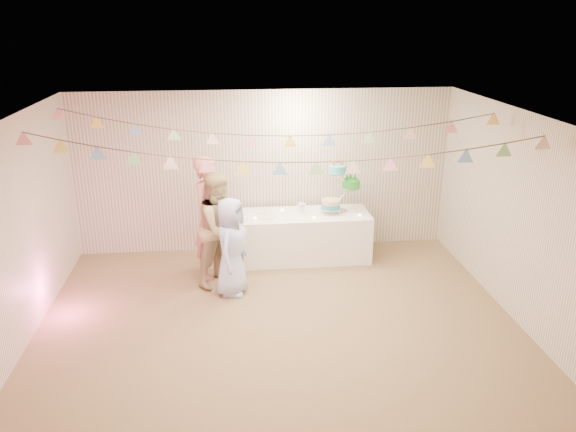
{
  "coord_description": "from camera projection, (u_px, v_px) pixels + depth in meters",
  "views": [
    {
      "loc": [
        -0.55,
        -6.18,
        3.68
      ],
      "look_at": [
        0.2,
        0.8,
        1.15
      ],
      "focal_mm": 35.0,
      "sensor_mm": 36.0,
      "label": 1
    }
  ],
  "objects": [
    {
      "name": "cake_stand",
      "position": [
        340.0,
        188.0,
        8.72
      ],
      "size": [
        0.7,
        0.41,
        0.78
      ],
      "primitive_type": null,
      "color": "silver",
      "rests_on": "table"
    },
    {
      "name": "platter",
      "position": [
        265.0,
        216.0,
        8.64
      ],
      "size": [
        0.36,
        0.36,
        0.02
      ],
      "primitive_type": "cylinder",
      "color": "white",
      "rests_on": "table"
    },
    {
      "name": "table",
      "position": [
        305.0,
        236.0,
        8.88
      ],
      "size": [
        1.99,
        0.8,
        0.75
      ],
      "primitive_type": "cube",
      "color": "white",
      "rests_on": "floor"
    },
    {
      "name": "cake_bottom",
      "position": [
        331.0,
        208.0,
        8.75
      ],
      "size": [
        0.31,
        0.31,
        0.15
      ],
      "primitive_type": null,
      "color": "teal",
      "rests_on": "cake_stand"
    },
    {
      "name": "front_wall",
      "position": [
        308.0,
        343.0,
        4.31
      ],
      "size": [
        6.0,
        6.0,
        0.0
      ],
      "primitive_type": "plane",
      "color": "silver",
      "rests_on": "ground"
    },
    {
      "name": "bunting_front",
      "position": [
        280.0,
        147.0,
        6.11
      ],
      "size": [
        5.6,
        0.9,
        0.36
      ],
      "primitive_type": null,
      "color": "#72A5E5",
      "rests_on": "ceiling"
    },
    {
      "name": "ceiling",
      "position": [
        278.0,
        118.0,
        6.2
      ],
      "size": [
        6.0,
        6.0,
        0.0
      ],
      "primitive_type": "plane",
      "color": "silver",
      "rests_on": "ground"
    },
    {
      "name": "right_wall",
      "position": [
        519.0,
        218.0,
        6.94
      ],
      "size": [
        5.0,
        5.0,
        0.0
      ],
      "primitive_type": "plane",
      "color": "silver",
      "rests_on": "ground"
    },
    {
      "name": "tealight_3",
      "position": [
        325.0,
        207.0,
        8.99
      ],
      "size": [
        0.04,
        0.04,
        0.03
      ],
      "primitive_type": "cylinder",
      "color": "#FFD88C",
      "rests_on": "table"
    },
    {
      "name": "person_adult_a",
      "position": [
        211.0,
        218.0,
        8.12
      ],
      "size": [
        0.71,
        0.79,
        1.81
      ],
      "primitive_type": "imported",
      "rotation": [
        0.0,
        0.0,
        1.03
      ],
      "color": "#C26C65",
      "rests_on": "floor"
    },
    {
      "name": "person_child",
      "position": [
        231.0,
        247.0,
        7.65
      ],
      "size": [
        0.64,
        0.78,
        1.39
      ],
      "primitive_type": "imported",
      "rotation": [
        0.0,
        0.0,
        1.24
      ],
      "color": "#ADBFF5",
      "rests_on": "floor"
    },
    {
      "name": "back_wall",
      "position": [
        264.0,
        172.0,
        8.98
      ],
      "size": [
        6.0,
        6.0,
        0.0
      ],
      "primitive_type": "plane",
      "color": "silver",
      "rests_on": "ground"
    },
    {
      "name": "tealight_2",
      "position": [
        314.0,
        217.0,
        8.55
      ],
      "size": [
        0.04,
        0.04,
        0.03
      ],
      "primitive_type": "cylinder",
      "color": "#FFD88C",
      "rests_on": "table"
    },
    {
      "name": "posy",
      "position": [
        302.0,
        208.0,
        8.76
      ],
      "size": [
        0.15,
        0.15,
        0.17
      ],
      "primitive_type": null,
      "color": "white",
      "rests_on": "table"
    },
    {
      "name": "tealight_1",
      "position": [
        282.0,
        210.0,
        8.88
      ],
      "size": [
        0.04,
        0.04,
        0.03
      ],
      "primitive_type": "cylinder",
      "color": "#FFD88C",
      "rests_on": "table"
    },
    {
      "name": "tealight_4",
      "position": [
        360.0,
        215.0,
        8.66
      ],
      "size": [
        0.04,
        0.04,
        0.03
      ],
      "primitive_type": "cylinder",
      "color": "#FFD88C",
      "rests_on": "table"
    },
    {
      "name": "bunting_back",
      "position": [
        270.0,
        122.0,
        7.32
      ],
      "size": [
        5.6,
        1.1,
        0.4
      ],
      "primitive_type": null,
      "color": "pink",
      "rests_on": "ceiling"
    },
    {
      "name": "person_adult_b",
      "position": [
        221.0,
        229.0,
        7.92
      ],
      "size": [
        0.99,
        1.02,
        1.65
      ],
      "primitive_type": "imported",
      "rotation": [
        0.0,
        0.0,
        0.9
      ],
      "color": "tan",
      "rests_on": "floor"
    },
    {
      "name": "tealight_0",
      "position": [
        255.0,
        218.0,
        8.53
      ],
      "size": [
        0.04,
        0.04,
        0.03
      ],
      "primitive_type": "cylinder",
      "color": "#FFD88C",
      "rests_on": "table"
    },
    {
      "name": "cake_middle",
      "position": [
        351.0,
        188.0,
        8.83
      ],
      "size": [
        0.27,
        0.27,
        0.22
      ],
      "primitive_type": null,
      "color": "green",
      "rests_on": "cake_stand"
    },
    {
      "name": "left_wall",
      "position": [
        15.0,
        238.0,
        6.34
      ],
      "size": [
        5.0,
        5.0,
        0.0
      ],
      "primitive_type": "plane",
      "color": "silver",
      "rests_on": "ground"
    },
    {
      "name": "floor",
      "position": [
        279.0,
        323.0,
        7.08
      ],
      "size": [
        6.0,
        6.0,
        0.0
      ],
      "primitive_type": "plane",
      "color": "brown",
      "rests_on": "ground"
    },
    {
      "name": "cake_top_tier",
      "position": [
        338.0,
        174.0,
        8.6
      ],
      "size": [
        0.25,
        0.25,
        0.19
      ],
      "primitive_type": null,
      "color": "#3CB0BF",
      "rests_on": "cake_stand"
    }
  ]
}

